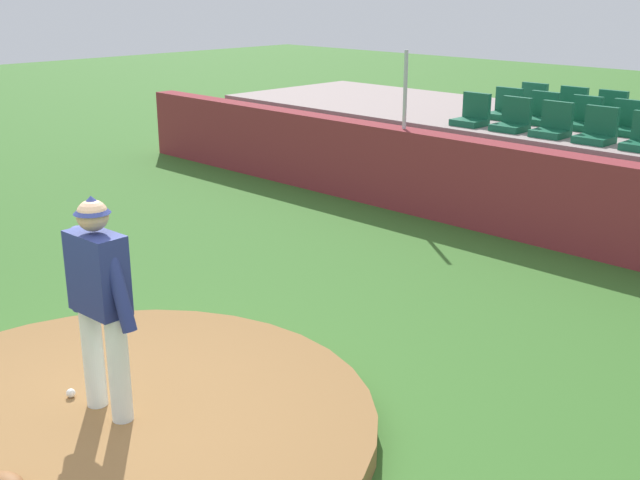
{
  "coord_description": "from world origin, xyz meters",
  "views": [
    {
      "loc": [
        5.07,
        -2.72,
        3.41
      ],
      "look_at": [
        0.0,
        2.4,
        1.09
      ],
      "focal_mm": 44.78,
      "sensor_mm": 36.0,
      "label": 1
    }
  ],
  "objects_px": {
    "pitcher": "(99,291)",
    "stadium_chair_1": "(513,120)",
    "stadium_chair_8": "(541,114)",
    "stadium_chair_9": "(583,119)",
    "stadium_chair_15": "(570,108)",
    "stadium_chair_0": "(472,115)",
    "stadium_chair_10": "(625,124)",
    "baseball": "(71,393)",
    "stadium_chair_16": "(609,112)",
    "stadium_chair_14": "(531,103)",
    "stadium_chair_2": "(553,126)",
    "stadium_chair_3": "(597,131)",
    "stadium_chair_7": "(505,109)"
  },
  "relations": [
    {
      "from": "stadium_chair_7",
      "to": "pitcher",
      "type": "bearing_deg",
      "value": 103.09
    },
    {
      "from": "pitcher",
      "to": "stadium_chair_14",
      "type": "height_order",
      "value": "pitcher"
    },
    {
      "from": "pitcher",
      "to": "stadium_chair_14",
      "type": "relative_size",
      "value": 3.52
    },
    {
      "from": "stadium_chair_1",
      "to": "stadium_chair_9",
      "type": "relative_size",
      "value": 1.0
    },
    {
      "from": "stadium_chair_0",
      "to": "stadium_chair_14",
      "type": "bearing_deg",
      "value": -89.12
    },
    {
      "from": "stadium_chair_15",
      "to": "stadium_chair_9",
      "type": "bearing_deg",
      "value": 127.85
    },
    {
      "from": "stadium_chair_8",
      "to": "stadium_chair_9",
      "type": "relative_size",
      "value": 1.0
    },
    {
      "from": "baseball",
      "to": "stadium_chair_2",
      "type": "bearing_deg",
      "value": 91.64
    },
    {
      "from": "pitcher",
      "to": "stadium_chair_7",
      "type": "height_order",
      "value": "pitcher"
    },
    {
      "from": "stadium_chair_0",
      "to": "stadium_chair_10",
      "type": "bearing_deg",
      "value": -155.67
    },
    {
      "from": "stadium_chair_10",
      "to": "pitcher",
      "type": "bearing_deg",
      "value": 89.91
    },
    {
      "from": "stadium_chair_3",
      "to": "stadium_chair_10",
      "type": "xyz_separation_m",
      "value": [
        -0.01,
        0.92,
        0.0
      ]
    },
    {
      "from": "pitcher",
      "to": "stadium_chair_10",
      "type": "height_order",
      "value": "pitcher"
    },
    {
      "from": "stadium_chair_0",
      "to": "stadium_chair_10",
      "type": "xyz_separation_m",
      "value": [
        2.07,
        0.94,
        0.0
      ]
    },
    {
      "from": "stadium_chair_0",
      "to": "stadium_chair_2",
      "type": "xyz_separation_m",
      "value": [
        1.4,
        0.02,
        0.0
      ]
    },
    {
      "from": "stadium_chair_10",
      "to": "stadium_chair_9",
      "type": "bearing_deg",
      "value": 3.03
    },
    {
      "from": "stadium_chair_10",
      "to": "stadium_chair_14",
      "type": "height_order",
      "value": "same"
    },
    {
      "from": "stadium_chair_2",
      "to": "stadium_chair_8",
      "type": "xyz_separation_m",
      "value": [
        -0.7,
        0.88,
        0.0
      ]
    },
    {
      "from": "stadium_chair_8",
      "to": "stadium_chair_10",
      "type": "distance_m",
      "value": 1.37
    },
    {
      "from": "stadium_chair_15",
      "to": "stadium_chair_7",
      "type": "bearing_deg",
      "value": 51.03
    },
    {
      "from": "pitcher",
      "to": "stadium_chair_8",
      "type": "xyz_separation_m",
      "value": [
        -1.36,
        8.78,
        0.21
      ]
    },
    {
      "from": "baseball",
      "to": "stadium_chair_1",
      "type": "bearing_deg",
      "value": 96.5
    },
    {
      "from": "pitcher",
      "to": "stadium_chair_9",
      "type": "relative_size",
      "value": 3.52
    },
    {
      "from": "stadium_chair_0",
      "to": "stadium_chair_1",
      "type": "bearing_deg",
      "value": -178.19
    },
    {
      "from": "stadium_chair_8",
      "to": "stadium_chair_9",
      "type": "bearing_deg",
      "value": -179.44
    },
    {
      "from": "stadium_chair_8",
      "to": "stadium_chair_0",
      "type": "bearing_deg",
      "value": 51.99
    },
    {
      "from": "stadium_chair_8",
      "to": "stadium_chair_15",
      "type": "height_order",
      "value": "same"
    },
    {
      "from": "baseball",
      "to": "stadium_chair_3",
      "type": "xyz_separation_m",
      "value": [
        0.46,
        8.0,
        1.19
      ]
    },
    {
      "from": "pitcher",
      "to": "stadium_chair_16",
      "type": "xyz_separation_m",
      "value": [
        -0.65,
        9.69,
        0.21
      ]
    },
    {
      "from": "stadium_chair_15",
      "to": "stadium_chair_8",
      "type": "bearing_deg",
      "value": 88.68
    },
    {
      "from": "pitcher",
      "to": "stadium_chair_7",
      "type": "xyz_separation_m",
      "value": [
        -2.05,
        8.81,
        0.21
      ]
    },
    {
      "from": "stadium_chair_10",
      "to": "stadium_chair_8",
      "type": "bearing_deg",
      "value": 1.73
    },
    {
      "from": "stadium_chair_3",
      "to": "stadium_chair_15",
      "type": "height_order",
      "value": "same"
    },
    {
      "from": "pitcher",
      "to": "baseball",
      "type": "height_order",
      "value": "pitcher"
    },
    {
      "from": "stadium_chair_0",
      "to": "stadium_chair_16",
      "type": "bearing_deg",
      "value": -127.9
    },
    {
      "from": "pitcher",
      "to": "stadium_chair_1",
      "type": "height_order",
      "value": "pitcher"
    },
    {
      "from": "stadium_chair_9",
      "to": "stadium_chair_15",
      "type": "relative_size",
      "value": 1.0
    },
    {
      "from": "stadium_chair_2",
      "to": "stadium_chair_14",
      "type": "relative_size",
      "value": 1.0
    },
    {
      "from": "baseball",
      "to": "stadium_chair_15",
      "type": "relative_size",
      "value": 0.15
    },
    {
      "from": "baseball",
      "to": "stadium_chair_16",
      "type": "xyz_separation_m",
      "value": [
        -0.22,
        9.79,
        1.19
      ]
    },
    {
      "from": "stadium_chair_2",
      "to": "stadium_chair_14",
      "type": "distance_m",
      "value": 2.29
    },
    {
      "from": "pitcher",
      "to": "stadium_chair_1",
      "type": "distance_m",
      "value": 8.02
    },
    {
      "from": "pitcher",
      "to": "stadium_chair_3",
      "type": "distance_m",
      "value": 7.9
    },
    {
      "from": "stadium_chair_3",
      "to": "stadium_chair_14",
      "type": "xyz_separation_m",
      "value": [
        -2.12,
        1.79,
        0.0
      ]
    },
    {
      "from": "stadium_chair_9",
      "to": "stadium_chair_14",
      "type": "height_order",
      "value": "same"
    },
    {
      "from": "stadium_chair_8",
      "to": "stadium_chair_15",
      "type": "bearing_deg",
      "value": -91.32
    },
    {
      "from": "baseball",
      "to": "stadium_chair_14",
      "type": "bearing_deg",
      "value": 99.6
    },
    {
      "from": "pitcher",
      "to": "stadium_chair_14",
      "type": "bearing_deg",
      "value": 99.3
    },
    {
      "from": "stadium_chair_16",
      "to": "stadium_chair_7",
      "type": "bearing_deg",
      "value": 32.19
    },
    {
      "from": "pitcher",
      "to": "baseball",
      "type": "bearing_deg",
      "value": -169.43
    }
  ]
}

